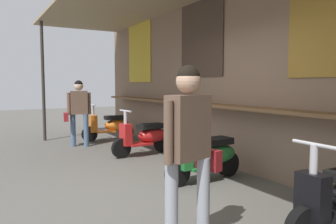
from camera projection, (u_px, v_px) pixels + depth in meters
name	position (u px, v px, depth m)	size (l,w,h in m)	color
ground_plane	(146.00, 192.00, 4.52)	(33.86, 33.86, 0.00)	#56544F
market_stall_facade	(246.00, 59.00, 5.28)	(12.09, 2.71, 3.37)	#7F6651
scooter_orange	(111.00, 126.00, 8.68)	(0.47, 1.40, 0.97)	orange
scooter_red	(146.00, 136.00, 6.89)	(0.50, 1.40, 0.97)	red
scooter_green	(208.00, 155.00, 5.03)	(0.48, 1.40, 0.97)	#237533
shopper_with_handbag	(78.00, 107.00, 7.74)	(0.32, 0.65, 1.58)	slate
shopper_browsing	(189.00, 138.00, 2.92)	(0.37, 0.66, 1.65)	#999EA8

